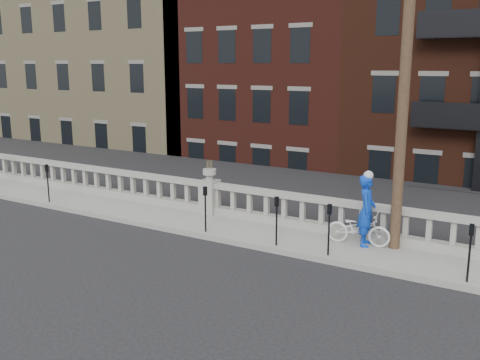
# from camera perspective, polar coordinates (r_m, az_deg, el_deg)

# --- Properties ---
(ground) EXTENTS (120.00, 120.00, 0.00)m
(ground) POSITION_cam_1_polar(r_m,az_deg,el_deg) (14.91, -11.83, -7.49)
(ground) COLOR black
(ground) RESTS_ON ground
(sidewalk) EXTENTS (32.00, 2.20, 0.15)m
(sidewalk) POSITION_cam_1_polar(r_m,az_deg,el_deg) (17.09, -5.01, -4.45)
(sidewalk) COLOR gray
(sidewalk) RESTS_ON ground
(balustrade) EXTENTS (28.00, 0.34, 1.03)m
(balustrade) POSITION_cam_1_polar(r_m,az_deg,el_deg) (17.69, -3.24, -1.94)
(balustrade) COLOR gray
(balustrade) RESTS_ON sidewalk
(planter_pedestal) EXTENTS (0.55, 0.55, 1.76)m
(planter_pedestal) POSITION_cam_1_polar(r_m,az_deg,el_deg) (17.64, -3.25, -1.35)
(planter_pedestal) COLOR gray
(planter_pedestal) RESTS_ON sidewalk
(lower_level) EXTENTS (80.00, 44.00, 20.80)m
(lower_level) POSITION_cam_1_polar(r_m,az_deg,el_deg) (34.56, 15.77, 7.91)
(lower_level) COLOR #605E59
(lower_level) RESTS_ON ground
(utility_pole) EXTENTS (1.60, 0.28, 10.00)m
(utility_pole) POSITION_cam_1_polar(r_m,az_deg,el_deg) (14.25, 17.33, 12.78)
(utility_pole) COLOR #422D1E
(utility_pole) RESTS_ON sidewalk
(parking_meter_a) EXTENTS (0.10, 0.09, 1.36)m
(parking_meter_a) POSITION_cam_1_polar(r_m,az_deg,el_deg) (20.14, -19.84, 0.13)
(parking_meter_a) COLOR black
(parking_meter_a) RESTS_ON sidewalk
(parking_meter_b) EXTENTS (0.10, 0.09, 1.36)m
(parking_meter_b) POSITION_cam_1_polar(r_m,az_deg,el_deg) (15.58, -3.72, -2.56)
(parking_meter_b) COLOR black
(parking_meter_b) RESTS_ON sidewalk
(parking_meter_c) EXTENTS (0.10, 0.09, 1.36)m
(parking_meter_c) POSITION_cam_1_polar(r_m,az_deg,el_deg) (14.42, 3.93, -3.78)
(parking_meter_c) COLOR black
(parking_meter_c) RESTS_ON sidewalk
(parking_meter_d) EXTENTS (0.10, 0.09, 1.36)m
(parking_meter_d) POSITION_cam_1_polar(r_m,az_deg,el_deg) (13.84, 9.48, -4.62)
(parking_meter_d) COLOR black
(parking_meter_d) RESTS_ON sidewalk
(parking_meter_e) EXTENTS (0.10, 0.09, 1.36)m
(parking_meter_e) POSITION_cam_1_polar(r_m,az_deg,el_deg) (13.07, 23.34, -6.50)
(parking_meter_e) COLOR black
(parking_meter_e) RESTS_ON sidewalk
(bicycle) EXTENTS (1.78, 0.80, 0.90)m
(bicycle) POSITION_cam_1_polar(r_m,az_deg,el_deg) (14.92, 12.51, -5.07)
(bicycle) COLOR white
(bicycle) RESTS_ON sidewalk
(cyclist) EXTENTS (0.60, 0.79, 1.96)m
(cyclist) POSITION_cam_1_polar(r_m,az_deg,el_deg) (14.77, 13.36, -3.17)
(cyclist) COLOR blue
(cyclist) RESTS_ON sidewalk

